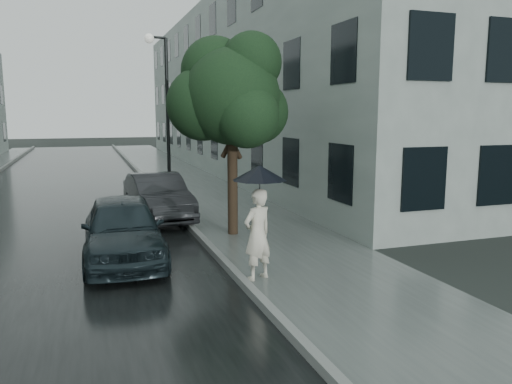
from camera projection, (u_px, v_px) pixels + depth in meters
name	position (u px, v px, depth m)	size (l,w,h in m)	color
ground	(324.00, 279.00, 9.47)	(120.00, 120.00, 0.00)	black
sidewalk	(199.00, 189.00, 20.76)	(3.50, 60.00, 0.01)	slate
kerb_near	(155.00, 189.00, 20.16)	(0.15, 60.00, 0.15)	slate
asphalt_road	(62.00, 196.00, 19.04)	(6.85, 60.00, 0.00)	black
building_near	(258.00, 89.00, 28.74)	(7.02, 36.00, 9.00)	#909D96
pedestrian	(258.00, 234.00, 9.33)	(0.63, 0.41, 1.73)	beige
umbrella	(260.00, 173.00, 9.13)	(1.19, 1.19, 1.29)	black
street_tree	(231.00, 95.00, 12.59)	(3.18, 2.89, 5.13)	#332619
lamp_post	(163.00, 110.00, 16.84)	(0.85, 0.35, 5.70)	black
car_near	(123.00, 228.00, 10.59)	(1.63, 4.06, 1.38)	black
car_far	(158.00, 196.00, 14.82)	(1.41, 4.05, 1.33)	black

